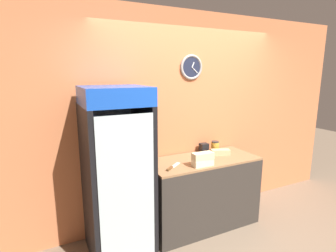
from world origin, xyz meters
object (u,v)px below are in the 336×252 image
sandwich_stack_middle (203,156)px  napkin_dispenser (204,148)px  beverage_cooler (115,165)px  sandwich_flat_left (220,152)px  condiment_jar (215,147)px  chefs_knife (172,167)px  sandwich_stack_bottom (203,163)px

sandwich_stack_middle → napkin_dispenser: bearing=54.8°
beverage_cooler → sandwich_flat_left: (1.41, 0.05, -0.06)m
sandwich_flat_left → condiment_jar: bearing=83.8°
sandwich_stack_middle → napkin_dispenser: 0.54m
beverage_cooler → chefs_knife: beverage_cooler is taller
sandwich_stack_middle → beverage_cooler: bearing=168.4°
beverage_cooler → sandwich_stack_bottom: 0.99m
sandwich_stack_middle → sandwich_flat_left: (0.44, 0.25, -0.08)m
chefs_knife → sandwich_flat_left: bearing=11.0°
sandwich_flat_left → napkin_dispenser: size_ratio=2.16×
chefs_knife → napkin_dispenser: bearing=27.7°
sandwich_stack_bottom → chefs_knife: size_ratio=0.94×
sandwich_stack_middle → chefs_knife: bearing=165.4°
beverage_cooler → condiment_jar: bearing=7.7°
sandwich_stack_middle → sandwich_flat_left: size_ratio=0.97×
condiment_jar → sandwich_flat_left: bearing=-96.2°
sandwich_stack_middle → condiment_jar: size_ratio=1.73×
sandwich_stack_middle → condiment_jar: sandwich_stack_middle is taller
sandwich_stack_bottom → condiment_jar: condiment_jar is taller
sandwich_stack_bottom → sandwich_flat_left: 0.51m
sandwich_stack_bottom → condiment_jar: bearing=40.5°
sandwich_stack_middle → napkin_dispenser: (0.31, 0.44, -0.06)m
chefs_knife → condiment_jar: 0.87m
sandwich_stack_bottom → chefs_knife: sandwich_stack_bottom is taller
condiment_jar → sandwich_stack_bottom: bearing=-139.5°
sandwich_stack_bottom → sandwich_flat_left: sandwich_stack_bottom is taller
sandwich_flat_left → chefs_knife: sandwich_flat_left is taller
chefs_knife → napkin_dispenser: 0.75m
sandwich_flat_left → condiment_jar: 0.15m
beverage_cooler → sandwich_stack_bottom: (0.97, -0.20, -0.06)m
chefs_knife → napkin_dispenser: napkin_dispenser is taller
sandwich_stack_bottom → napkin_dispenser: size_ratio=2.07×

